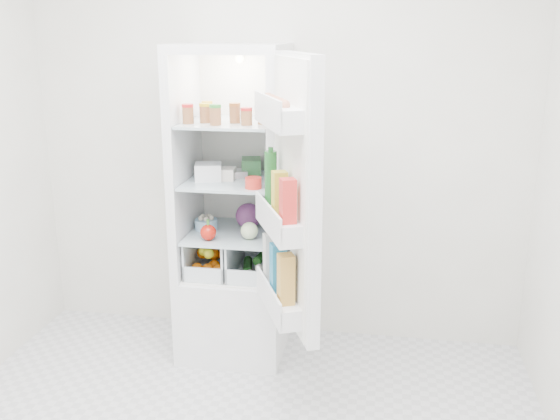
% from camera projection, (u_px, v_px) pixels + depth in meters
% --- Properties ---
extents(room_walls, '(3.02, 3.02, 2.61)m').
position_uv_depth(room_walls, '(202.00, 111.00, 2.22)').
color(room_walls, silver).
rests_on(room_walls, ground).
extents(refrigerator, '(0.60, 0.60, 1.80)m').
position_uv_depth(refrigerator, '(236.00, 242.00, 3.69)').
color(refrigerator, silver).
rests_on(refrigerator, ground).
extents(shelf_low, '(0.49, 0.53, 0.01)m').
position_uv_depth(shelf_low, '(233.00, 233.00, 3.61)').
color(shelf_low, '#AABFC7').
rests_on(shelf_low, refrigerator).
extents(shelf_mid, '(0.49, 0.53, 0.02)m').
position_uv_depth(shelf_mid, '(232.00, 181.00, 3.52)').
color(shelf_mid, '#AABFC7').
rests_on(shelf_mid, refrigerator).
extents(shelf_top, '(0.49, 0.53, 0.02)m').
position_uv_depth(shelf_top, '(231.00, 122.00, 3.43)').
color(shelf_top, '#AABFC7').
rests_on(shelf_top, refrigerator).
extents(crisper_left, '(0.23, 0.46, 0.22)m').
position_uv_depth(crisper_left, '(213.00, 253.00, 3.66)').
color(crisper_left, silver).
rests_on(crisper_left, refrigerator).
extents(crisper_right, '(0.23, 0.46, 0.22)m').
position_uv_depth(crisper_right, '(254.00, 255.00, 3.62)').
color(crisper_right, silver).
rests_on(crisper_right, refrigerator).
extents(condiment_jars, '(0.46, 0.32, 0.08)m').
position_uv_depth(condiment_jars, '(223.00, 115.00, 3.34)').
color(condiment_jars, '#B21919').
rests_on(condiment_jars, shelf_top).
extents(squeeze_bottle, '(0.05, 0.05, 0.16)m').
position_uv_depth(squeeze_bottle, '(268.00, 107.00, 3.35)').
color(squeeze_bottle, white).
rests_on(squeeze_bottle, shelf_top).
extents(tub_white, '(0.18, 0.18, 0.09)m').
position_uv_depth(tub_white, '(208.00, 172.00, 3.50)').
color(tub_white, white).
rests_on(tub_white, shelf_mid).
extents(tub_cream, '(0.12, 0.12, 0.06)m').
position_uv_depth(tub_cream, '(225.00, 174.00, 3.51)').
color(tub_cream, white).
rests_on(tub_cream, shelf_mid).
extents(tin_red, '(0.10, 0.10, 0.06)m').
position_uv_depth(tin_red, '(253.00, 183.00, 3.31)').
color(tin_red, red).
rests_on(tin_red, shelf_mid).
extents(foil_tray, '(0.17, 0.15, 0.04)m').
position_uv_depth(foil_tray, '(234.00, 174.00, 3.58)').
color(foil_tray, silver).
rests_on(foil_tray, shelf_mid).
extents(tub_green, '(0.14, 0.17, 0.09)m').
position_uv_depth(tub_green, '(251.00, 166.00, 3.66)').
color(tub_green, '#387C41').
rests_on(tub_green, shelf_mid).
extents(red_cabbage, '(0.15, 0.15, 0.15)m').
position_uv_depth(red_cabbage, '(248.00, 216.00, 3.65)').
color(red_cabbage, '#5E2162').
rests_on(red_cabbage, shelf_low).
extents(bell_pepper, '(0.09, 0.09, 0.09)m').
position_uv_depth(bell_pepper, '(208.00, 232.00, 3.45)').
color(bell_pepper, '#BA170B').
rests_on(bell_pepper, shelf_low).
extents(mushroom_bowl, '(0.14, 0.14, 0.06)m').
position_uv_depth(mushroom_bowl, '(206.00, 224.00, 3.64)').
color(mushroom_bowl, '#95C0DF').
rests_on(mushroom_bowl, shelf_low).
extents(salad_bag, '(0.10, 0.10, 0.10)m').
position_uv_depth(salad_bag, '(249.00, 231.00, 3.46)').
color(salad_bag, beige).
rests_on(salad_bag, shelf_low).
extents(citrus_pile, '(0.20, 0.31, 0.16)m').
position_uv_depth(citrus_pile, '(213.00, 259.00, 3.65)').
color(citrus_pile, '#FA5B0D').
rests_on(citrus_pile, refrigerator).
extents(veg_pile, '(0.16, 0.30, 0.10)m').
position_uv_depth(veg_pile, '(255.00, 263.00, 3.63)').
color(veg_pile, '#20531B').
rests_on(veg_pile, refrigerator).
extents(fridge_door, '(0.38, 0.57, 1.30)m').
position_uv_depth(fridge_door, '(291.00, 202.00, 2.92)').
color(fridge_door, silver).
rests_on(fridge_door, refrigerator).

